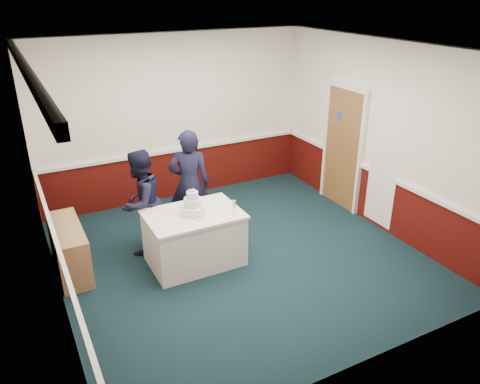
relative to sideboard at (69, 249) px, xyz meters
name	(u,v)px	position (x,y,z in m)	size (l,w,h in m)	color
ground	(240,256)	(2.28, -0.75, -0.35)	(5.00, 5.00, 0.00)	#142B31
room_shell	(225,117)	(2.36, -0.14, 1.62)	(5.00, 5.00, 3.00)	white
sideboard	(69,249)	(0.00, 0.00, 0.00)	(0.41, 1.20, 0.70)	tan
cake_table	(194,238)	(1.63, -0.58, 0.05)	(1.32, 0.92, 0.79)	white
wedding_cake	(193,206)	(1.63, -0.58, 0.55)	(0.35, 0.35, 0.36)	white
cake_knife	(197,219)	(1.60, -0.78, 0.44)	(0.01, 0.22, 0.01)	silver
champagne_flute	(234,205)	(2.13, -0.86, 0.58)	(0.05, 0.05, 0.21)	silver
person_man	(141,202)	(1.08, 0.09, 0.45)	(0.77, 0.60, 1.59)	black
person_woman	(190,184)	(1.90, 0.22, 0.52)	(0.64, 0.42, 1.75)	black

